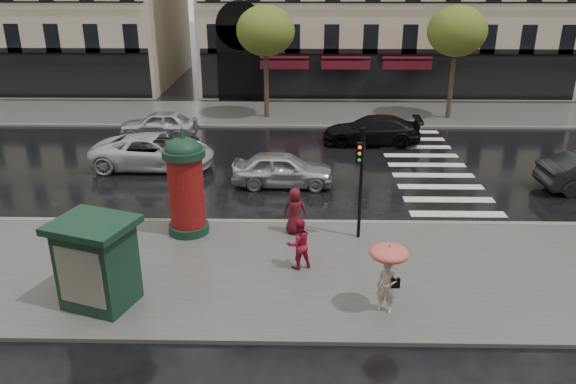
{
  "coord_description": "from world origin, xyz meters",
  "views": [
    {
      "loc": [
        -0.04,
        -15.43,
        8.77
      ],
      "look_at": [
        -0.37,
        1.5,
        1.87
      ],
      "focal_mm": 35.0,
      "sensor_mm": 36.0,
      "label": 1
    }
  ],
  "objects_px": {
    "traffic_light": "(361,174)",
    "car_black": "(372,130)",
    "car_white": "(153,152)",
    "newsstand": "(97,262)",
    "woman_umbrella": "(388,268)",
    "morris_column": "(186,182)",
    "car_far_silver": "(159,124)",
    "man_burgundy": "(295,211)",
    "woman_red": "(299,244)",
    "car_silver": "(283,169)"
  },
  "relations": [
    {
      "from": "traffic_light",
      "to": "car_black",
      "type": "height_order",
      "value": "traffic_light"
    },
    {
      "from": "traffic_light",
      "to": "car_black",
      "type": "xyz_separation_m",
      "value": [
        1.77,
        11.21,
        -1.71
      ]
    },
    {
      "from": "morris_column",
      "to": "car_far_silver",
      "type": "relative_size",
      "value": 0.92
    },
    {
      "from": "newsstand",
      "to": "car_white",
      "type": "distance_m",
      "value": 11.47
    },
    {
      "from": "traffic_light",
      "to": "car_black",
      "type": "bearing_deg",
      "value": 81.01
    },
    {
      "from": "newsstand",
      "to": "car_far_silver",
      "type": "distance_m",
      "value": 16.53
    },
    {
      "from": "car_silver",
      "to": "car_white",
      "type": "height_order",
      "value": "car_white"
    },
    {
      "from": "car_white",
      "to": "morris_column",
      "type": "bearing_deg",
      "value": -156.02
    },
    {
      "from": "car_white",
      "to": "woman_umbrella",
      "type": "bearing_deg",
      "value": -140.79
    },
    {
      "from": "newsstand",
      "to": "car_black",
      "type": "xyz_separation_m",
      "value": [
        9.17,
        15.32,
        -0.65
      ]
    },
    {
      "from": "car_white",
      "to": "traffic_light",
      "type": "bearing_deg",
      "value": -128.52
    },
    {
      "from": "car_black",
      "to": "car_far_silver",
      "type": "xyz_separation_m",
      "value": [
        -11.41,
        1.05,
        -0.02
      ]
    },
    {
      "from": "car_black",
      "to": "car_far_silver",
      "type": "height_order",
      "value": "car_black"
    },
    {
      "from": "car_white",
      "to": "car_far_silver",
      "type": "xyz_separation_m",
      "value": [
        -0.92,
        4.99,
        -0.06
      ]
    },
    {
      "from": "man_burgundy",
      "to": "car_white",
      "type": "distance_m",
      "value": 9.55
    },
    {
      "from": "car_silver",
      "to": "car_white",
      "type": "relative_size",
      "value": 0.77
    },
    {
      "from": "morris_column",
      "to": "car_black",
      "type": "distance_m",
      "value": 13.31
    },
    {
      "from": "woman_umbrella",
      "to": "car_black",
      "type": "xyz_separation_m",
      "value": [
        1.45,
        15.55,
        -0.71
      ]
    },
    {
      "from": "morris_column",
      "to": "traffic_light",
      "type": "xyz_separation_m",
      "value": [
        5.82,
        -0.34,
        0.49
      ]
    },
    {
      "from": "woman_umbrella",
      "to": "woman_red",
      "type": "distance_m",
      "value": 3.31
    },
    {
      "from": "newsstand",
      "to": "car_white",
      "type": "height_order",
      "value": "newsstand"
    },
    {
      "from": "car_black",
      "to": "car_far_silver",
      "type": "relative_size",
      "value": 1.21
    },
    {
      "from": "man_burgundy",
      "to": "newsstand",
      "type": "relative_size",
      "value": 0.66
    },
    {
      "from": "car_white",
      "to": "car_far_silver",
      "type": "relative_size",
      "value": 1.32
    },
    {
      "from": "woman_red",
      "to": "man_burgundy",
      "type": "height_order",
      "value": "man_burgundy"
    },
    {
      "from": "woman_umbrella",
      "to": "car_far_silver",
      "type": "distance_m",
      "value": 19.38
    },
    {
      "from": "woman_umbrella",
      "to": "newsstand",
      "type": "bearing_deg",
      "value": 178.24
    },
    {
      "from": "newsstand",
      "to": "woman_umbrella",
      "type": "bearing_deg",
      "value": -1.76
    },
    {
      "from": "man_burgundy",
      "to": "car_silver",
      "type": "xyz_separation_m",
      "value": [
        -0.55,
        4.79,
        -0.21
      ]
    },
    {
      "from": "newsstand",
      "to": "car_silver",
      "type": "xyz_separation_m",
      "value": [
        4.71,
        9.24,
        -0.66
      ]
    },
    {
      "from": "car_white",
      "to": "car_black",
      "type": "xyz_separation_m",
      "value": [
        10.49,
        3.94,
        -0.04
      ]
    },
    {
      "from": "morris_column",
      "to": "traffic_light",
      "type": "distance_m",
      "value": 5.85
    },
    {
      "from": "car_black",
      "to": "car_far_silver",
      "type": "distance_m",
      "value": 11.46
    },
    {
      "from": "man_burgundy",
      "to": "car_black",
      "type": "bearing_deg",
      "value": -105.95
    },
    {
      "from": "woman_umbrella",
      "to": "man_burgundy",
      "type": "height_order",
      "value": "woman_umbrella"
    },
    {
      "from": "man_burgundy",
      "to": "newsstand",
      "type": "height_order",
      "value": "newsstand"
    },
    {
      "from": "woman_red",
      "to": "man_burgundy",
      "type": "xyz_separation_m",
      "value": [
        -0.13,
        2.4,
        0.02
      ]
    },
    {
      "from": "woman_red",
      "to": "newsstand",
      "type": "distance_m",
      "value": 5.78
    },
    {
      "from": "man_burgundy",
      "to": "woman_red",
      "type": "bearing_deg",
      "value": 97.07
    },
    {
      "from": "newsstand",
      "to": "car_far_silver",
      "type": "xyz_separation_m",
      "value": [
        -2.24,
        16.36,
        -0.67
      ]
    },
    {
      "from": "man_burgundy",
      "to": "car_black",
      "type": "relative_size",
      "value": 0.32
    },
    {
      "from": "woman_red",
      "to": "car_black",
      "type": "relative_size",
      "value": 0.32
    },
    {
      "from": "woman_red",
      "to": "morris_column",
      "type": "height_order",
      "value": "morris_column"
    },
    {
      "from": "man_burgundy",
      "to": "morris_column",
      "type": "height_order",
      "value": "morris_column"
    },
    {
      "from": "car_silver",
      "to": "woman_umbrella",
      "type": "bearing_deg",
      "value": -161.05
    },
    {
      "from": "woman_red",
      "to": "morris_column",
      "type": "bearing_deg",
      "value": -54.77
    },
    {
      "from": "woman_umbrella",
      "to": "traffic_light",
      "type": "xyz_separation_m",
      "value": [
        -0.33,
        4.35,
        1.01
      ]
    },
    {
      "from": "woman_umbrella",
      "to": "car_silver",
      "type": "relative_size",
      "value": 0.47
    },
    {
      "from": "morris_column",
      "to": "car_far_silver",
      "type": "bearing_deg",
      "value": 107.76
    },
    {
      "from": "woman_umbrella",
      "to": "newsstand",
      "type": "relative_size",
      "value": 0.8
    }
  ]
}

